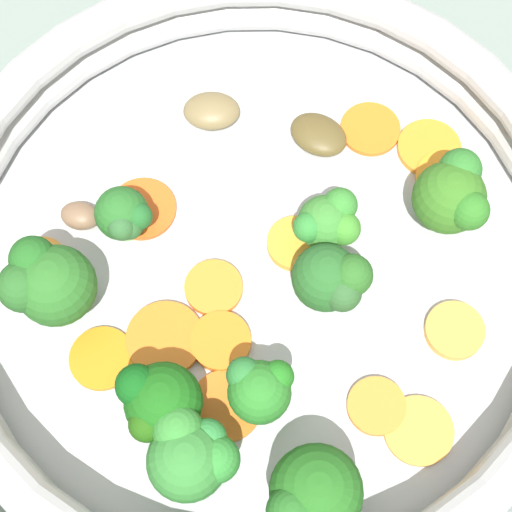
{
  "coord_description": "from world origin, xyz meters",
  "views": [
    {
      "loc": [
        0.01,
        -0.18,
        0.45
      ],
      "look_at": [
        0.0,
        0.0,
        0.03
      ],
      "focal_mm": 60.0,
      "sensor_mm": 36.0,
      "label": 1
    }
  ],
  "objects_px": {
    "carrot_slice_10": "(446,178)",
    "carrot_slice_2": "(221,341)",
    "broccoli_floret_5": "(315,496)",
    "broccoli_floret_6": "(124,217)",
    "carrot_slice_12": "(429,148)",
    "broccoli_floret_7": "(453,195)",
    "broccoli_floret_1": "(191,455)",
    "mushroom_piece_2": "(319,135)",
    "broccoli_floret_2": "(332,279)",
    "skillet": "(256,270)",
    "broccoli_floret_3": "(46,283)",
    "carrot_slice_0": "(165,339)",
    "broccoli_floret_4": "(159,402)",
    "mushroom_piece_1": "(212,111)",
    "carrot_slice_5": "(296,244)",
    "carrot_slice_3": "(226,406)",
    "carrot_slice_13": "(419,431)",
    "carrot_slice_4": "(40,264)",
    "carrot_slice_7": "(214,288)",
    "mushroom_piece_0": "(80,216)",
    "carrot_slice_11": "(102,358)",
    "carrot_slice_1": "(376,406)",
    "carrot_slice_8": "(370,129)",
    "broccoli_floret_0": "(259,389)",
    "broccoli_floret_8": "(328,222)",
    "carrot_slice_9": "(143,209)",
    "carrot_slice_6": "(455,331)"
  },
  "relations": [
    {
      "from": "carrot_slice_10",
      "to": "carrot_slice_2",
      "type": "bearing_deg",
      "value": -137.81
    },
    {
      "from": "broccoli_floret_5",
      "to": "broccoli_floret_6",
      "type": "height_order",
      "value": "broccoli_floret_5"
    },
    {
      "from": "carrot_slice_12",
      "to": "broccoli_floret_7",
      "type": "relative_size",
      "value": 0.77
    },
    {
      "from": "broccoli_floret_1",
      "to": "mushroom_piece_2",
      "type": "height_order",
      "value": "broccoli_floret_1"
    },
    {
      "from": "broccoli_floret_7",
      "to": "broccoli_floret_2",
      "type": "bearing_deg",
      "value": -139.02
    },
    {
      "from": "skillet",
      "to": "broccoli_floret_5",
      "type": "bearing_deg",
      "value": -73.22
    },
    {
      "from": "broccoli_floret_2",
      "to": "broccoli_floret_3",
      "type": "bearing_deg",
      "value": -174.27
    },
    {
      "from": "carrot_slice_0",
      "to": "carrot_slice_10",
      "type": "xyz_separation_m",
      "value": [
        0.15,
        0.11,
        0.0
      ]
    },
    {
      "from": "carrot_slice_10",
      "to": "broccoli_floret_6",
      "type": "xyz_separation_m",
      "value": [
        -0.18,
        -0.05,
        0.02
      ]
    },
    {
      "from": "broccoli_floret_4",
      "to": "mushroom_piece_1",
      "type": "distance_m",
      "value": 0.18
    },
    {
      "from": "carrot_slice_5",
      "to": "broccoli_floret_7",
      "type": "relative_size",
      "value": 0.66
    },
    {
      "from": "carrot_slice_3",
      "to": "broccoli_floret_5",
      "type": "relative_size",
      "value": 0.69
    },
    {
      "from": "carrot_slice_13",
      "to": "broccoli_floret_3",
      "type": "distance_m",
      "value": 0.21
    },
    {
      "from": "broccoli_floret_3",
      "to": "carrot_slice_5",
      "type": "bearing_deg",
      "value": 19.83
    },
    {
      "from": "carrot_slice_4",
      "to": "carrot_slice_7",
      "type": "distance_m",
      "value": 0.1
    },
    {
      "from": "carrot_slice_5",
      "to": "mushroom_piece_1",
      "type": "height_order",
      "value": "mushroom_piece_1"
    },
    {
      "from": "carrot_slice_2",
      "to": "broccoli_floret_5",
      "type": "relative_size",
      "value": 0.59
    },
    {
      "from": "mushroom_piece_0",
      "to": "mushroom_piece_1",
      "type": "bearing_deg",
      "value": 47.89
    },
    {
      "from": "carrot_slice_11",
      "to": "broccoli_floret_6",
      "type": "bearing_deg",
      "value": 86.77
    },
    {
      "from": "mushroom_piece_0",
      "to": "mushroom_piece_1",
      "type": "distance_m",
      "value": 0.1
    },
    {
      "from": "carrot_slice_11",
      "to": "carrot_slice_1",
      "type": "bearing_deg",
      "value": -5.35
    },
    {
      "from": "carrot_slice_8",
      "to": "carrot_slice_12",
      "type": "bearing_deg",
      "value": -16.48
    },
    {
      "from": "carrot_slice_10",
      "to": "broccoli_floret_4",
      "type": "bearing_deg",
      "value": -134.17
    },
    {
      "from": "carrot_slice_5",
      "to": "broccoli_floret_0",
      "type": "relative_size",
      "value": 0.74
    },
    {
      "from": "carrot_slice_3",
      "to": "carrot_slice_8",
      "type": "bearing_deg",
      "value": 68.06
    },
    {
      "from": "carrot_slice_5",
      "to": "broccoli_floret_8",
      "type": "distance_m",
      "value": 0.03
    },
    {
      "from": "carrot_slice_9",
      "to": "carrot_slice_12",
      "type": "xyz_separation_m",
      "value": [
        0.16,
        0.05,
        0.0
      ]
    },
    {
      "from": "mushroom_piece_2",
      "to": "broccoli_floret_0",
      "type": "bearing_deg",
      "value": -97.86
    },
    {
      "from": "broccoli_floret_2",
      "to": "mushroom_piece_0",
      "type": "bearing_deg",
      "value": 165.57
    },
    {
      "from": "carrot_slice_1",
      "to": "mushroom_piece_0",
      "type": "relative_size",
      "value": 1.38
    },
    {
      "from": "mushroom_piece_0",
      "to": "carrot_slice_1",
      "type": "bearing_deg",
      "value": -28.85
    },
    {
      "from": "carrot_slice_2",
      "to": "broccoli_floret_2",
      "type": "xyz_separation_m",
      "value": [
        0.06,
        0.03,
        0.03
      ]
    },
    {
      "from": "broccoli_floret_5",
      "to": "mushroom_piece_2",
      "type": "bearing_deg",
      "value": 92.17
    },
    {
      "from": "carrot_slice_7",
      "to": "broccoli_floret_4",
      "type": "xyz_separation_m",
      "value": [
        -0.02,
        -0.07,
        0.03
      ]
    },
    {
      "from": "broccoli_floret_1",
      "to": "broccoli_floret_6",
      "type": "height_order",
      "value": "broccoli_floret_1"
    },
    {
      "from": "skillet",
      "to": "carrot_slice_12",
      "type": "distance_m",
      "value": 0.13
    },
    {
      "from": "carrot_slice_7",
      "to": "mushroom_piece_0",
      "type": "bearing_deg",
      "value": 155.85
    },
    {
      "from": "carrot_slice_2",
      "to": "carrot_slice_4",
      "type": "height_order",
      "value": "carrot_slice_2"
    },
    {
      "from": "carrot_slice_6",
      "to": "carrot_slice_8",
      "type": "bearing_deg",
      "value": 111.81
    },
    {
      "from": "carrot_slice_9",
      "to": "carrot_slice_12",
      "type": "distance_m",
      "value": 0.17
    },
    {
      "from": "broccoli_floret_0",
      "to": "carrot_slice_11",
      "type": "bearing_deg",
      "value": 169.3
    },
    {
      "from": "mushroom_piece_1",
      "to": "broccoli_floret_2",
      "type": "bearing_deg",
      "value": -55.91
    },
    {
      "from": "carrot_slice_5",
      "to": "broccoli_floret_0",
      "type": "height_order",
      "value": "broccoli_floret_0"
    },
    {
      "from": "broccoli_floret_1",
      "to": "broccoli_floret_8",
      "type": "height_order",
      "value": "broccoli_floret_1"
    },
    {
      "from": "carrot_slice_6",
      "to": "carrot_slice_13",
      "type": "relative_size",
      "value": 0.88
    },
    {
      "from": "carrot_slice_3",
      "to": "carrot_slice_10",
      "type": "bearing_deg",
      "value": 51.4
    },
    {
      "from": "broccoli_floret_4",
      "to": "broccoli_floret_8",
      "type": "distance_m",
      "value": 0.13
    },
    {
      "from": "carrot_slice_2",
      "to": "broccoli_floret_1",
      "type": "distance_m",
      "value": 0.07
    },
    {
      "from": "broccoli_floret_7",
      "to": "mushroom_piece_0",
      "type": "relative_size",
      "value": 2.18
    },
    {
      "from": "mushroom_piece_0",
      "to": "mushroom_piece_1",
      "type": "height_order",
      "value": "mushroom_piece_1"
    }
  ]
}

